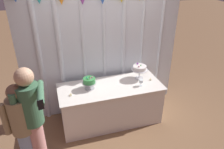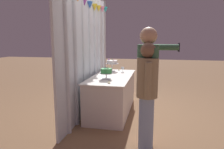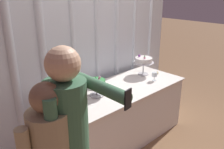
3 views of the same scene
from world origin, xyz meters
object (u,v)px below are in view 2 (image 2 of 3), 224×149
at_px(wine_glass, 123,68).
at_px(guest_girl_blue_dress, 148,81).
at_px(cake_display_nearleft, 106,72).
at_px(cake_display_nearright, 112,63).
at_px(guest_man_dark_suit, 147,93).
at_px(cake_table, 112,94).
at_px(tealight_near_left, 119,70).
at_px(tealight_far_left, 109,83).

distance_m(wine_glass, guest_girl_blue_dress, 1.96).
bearing_deg(cake_display_nearleft, cake_display_nearright, 5.33).
bearing_deg(guest_girl_blue_dress, wine_glass, 18.96).
bearing_deg(wine_glass, cake_display_nearleft, 168.99).
distance_m(cake_display_nearleft, guest_man_dark_suit, 1.35).
distance_m(cake_table, guest_man_dark_suit, 1.71).
bearing_deg(cake_display_nearright, tealight_near_left, -36.83).
bearing_deg(cake_display_nearright, tealight_far_left, -170.61).
relative_size(cake_display_nearleft, guest_man_dark_suit, 0.17).
relative_size(wine_glass, guest_girl_blue_dress, 0.07).
bearing_deg(tealight_far_left, cake_display_nearright, 9.39).
relative_size(cake_display_nearright, guest_man_dark_suit, 0.21).
relative_size(cake_display_nearright, wine_glass, 2.54).
relative_size(tealight_far_left, guest_man_dark_suit, 0.03).
bearing_deg(cake_display_nearleft, guest_man_dark_suit, -143.04).
bearing_deg(cake_display_nearleft, tealight_near_left, -2.00).
bearing_deg(wine_glass, tealight_far_left, 177.83).
bearing_deg(guest_girl_blue_dress, cake_display_nearright, 25.17).
xyz_separation_m(wine_glass, guest_man_dark_suit, (-2.00, -0.63, -0.03)).
height_order(cake_display_nearleft, cake_display_nearright, cake_display_nearright).
height_order(wine_glass, tealight_near_left, wine_glass).
bearing_deg(cake_display_nearright, guest_girl_blue_dress, -154.83).
bearing_deg(guest_man_dark_suit, cake_display_nearleft, 36.96).
relative_size(cake_display_nearleft, tealight_near_left, 6.08).
height_order(cake_table, wine_glass, wine_glass).
relative_size(cake_table, tealight_near_left, 45.83).
xyz_separation_m(tealight_far_left, tealight_near_left, (1.53, 0.09, 0.00)).
distance_m(cake_display_nearleft, tealight_near_left, 1.19).
distance_m(cake_display_nearright, guest_man_dark_suit, 2.27).
bearing_deg(guest_girl_blue_dress, cake_display_nearleft, 41.11).
height_order(tealight_far_left, tealight_near_left, same).
distance_m(tealight_near_left, guest_girl_blue_dress, 2.26).
bearing_deg(guest_man_dark_suit, cake_table, 27.99).
relative_size(cake_table, cake_display_nearleft, 7.53).
relative_size(tealight_near_left, guest_man_dark_suit, 0.03).
xyz_separation_m(cake_display_nearleft, guest_girl_blue_dress, (-0.93, -0.82, 0.04)).
relative_size(cake_display_nearleft, cake_display_nearright, 0.81).
bearing_deg(wine_glass, cake_table, 165.17).
distance_m(cake_display_nearright, tealight_near_left, 0.30).
bearing_deg(tealight_far_left, wine_glass, -2.17).
distance_m(wine_glass, tealight_far_left, 1.28).
xyz_separation_m(tealight_far_left, guest_girl_blue_dress, (-0.58, -0.68, 0.18)).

